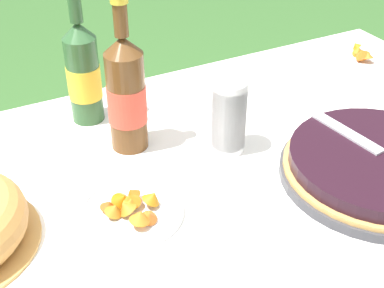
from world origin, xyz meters
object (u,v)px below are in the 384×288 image
(cider_bottle_green, at_px, (83,72))
(snack_plate_right, at_px, (131,208))
(cup_stack, at_px, (229,116))
(snack_plate_left, at_px, (357,56))
(cider_bottle_amber, at_px, (126,94))
(berry_tart, at_px, (378,167))

(cider_bottle_green, height_order, snack_plate_right, cider_bottle_green)
(cup_stack, relative_size, snack_plate_right, 0.85)
(cup_stack, xyz_separation_m, snack_plate_right, (-0.26, -0.10, -0.07))
(cup_stack, bearing_deg, snack_plate_left, 21.34)
(snack_plate_right, bearing_deg, cider_bottle_green, 83.93)
(cup_stack, height_order, snack_plate_right, cup_stack)
(cider_bottle_amber, relative_size, snack_plate_left, 1.55)
(cup_stack, distance_m, cider_bottle_green, 0.34)
(berry_tart, relative_size, cup_stack, 2.34)
(cider_bottle_green, height_order, cider_bottle_amber, cider_bottle_amber)
(snack_plate_left, bearing_deg, cider_bottle_amber, -171.70)
(snack_plate_left, bearing_deg, berry_tart, -127.98)
(cup_stack, height_order, snack_plate_left, cup_stack)
(berry_tart, bearing_deg, snack_plate_right, 165.34)
(cup_stack, relative_size, cider_bottle_green, 0.51)
(snack_plate_left, xyz_separation_m, snack_plate_right, (-0.81, -0.32, 0.00))
(cup_stack, distance_m, cider_bottle_amber, 0.22)
(cider_bottle_green, bearing_deg, cup_stack, -48.87)
(cup_stack, relative_size, snack_plate_left, 0.76)
(berry_tart, height_order, snack_plate_left, same)
(cider_bottle_green, xyz_separation_m, cider_bottle_amber, (0.04, -0.15, 0.01))
(cider_bottle_green, bearing_deg, snack_plate_left, -3.03)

